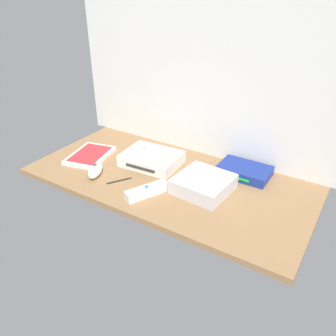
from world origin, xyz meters
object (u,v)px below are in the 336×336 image
(mini_computer, at_px, (203,184))
(network_router, at_px, (244,171))
(remote_wand, at_px, (146,191))
(game_console, at_px, (152,159))
(remote_nunchuk, at_px, (95,170))
(stylus_pen, at_px, (119,180))
(remote_classic_pad, at_px, (153,152))
(game_case, at_px, (90,155))

(mini_computer, bearing_deg, network_router, 65.31)
(network_router, bearing_deg, remote_wand, -127.58)
(game_console, distance_m, remote_nunchuk, 0.22)
(game_console, xyz_separation_m, mini_computer, (0.25, -0.06, 0.00))
(mini_computer, bearing_deg, remote_nunchuk, -162.63)
(game_console, height_order, mini_computer, mini_computer)
(remote_nunchuk, distance_m, stylus_pen, 0.10)
(remote_classic_pad, relative_size, stylus_pen, 1.75)
(game_case, xyz_separation_m, stylus_pen, (0.21, -0.08, -0.00))
(game_console, xyz_separation_m, game_case, (-0.24, -0.08, -0.01))
(remote_classic_pad, bearing_deg, game_console, 140.11)
(network_router, distance_m, remote_classic_pad, 0.34)
(mini_computer, bearing_deg, game_case, -177.51)
(mini_computer, distance_m, remote_nunchuk, 0.39)
(remote_nunchuk, height_order, stylus_pen, remote_nunchuk)
(game_case, bearing_deg, game_console, 6.67)
(game_case, height_order, remote_wand, remote_wand)
(remote_nunchuk, relative_size, remote_classic_pad, 0.69)
(mini_computer, relative_size, game_case, 0.84)
(remote_wand, relative_size, remote_classic_pad, 0.95)
(mini_computer, height_order, network_router, mini_computer)
(game_case, distance_m, stylus_pen, 0.23)
(network_router, bearing_deg, remote_classic_pad, -160.56)
(stylus_pen, bearing_deg, remote_nunchuk, -171.75)
(stylus_pen, bearing_deg, network_router, 37.58)
(remote_wand, bearing_deg, stylus_pen, -163.18)
(remote_wand, bearing_deg, remote_classic_pad, 143.16)
(remote_wand, relative_size, stylus_pen, 1.66)
(game_console, bearing_deg, remote_wand, -64.50)
(mini_computer, relative_size, remote_classic_pad, 1.15)
(remote_classic_pad, bearing_deg, game_case, -174.22)
(remote_nunchuk, bearing_deg, remote_wand, -26.39)
(remote_classic_pad, bearing_deg, remote_nunchuk, -138.84)
(game_case, bearing_deg, remote_nunchuk, -51.82)
(mini_computer, relative_size, remote_nunchuk, 1.66)
(game_console, height_order, remote_classic_pad, remote_classic_pad)
(network_router, bearing_deg, mini_computer, -114.65)
(mini_computer, relative_size, network_router, 1.01)
(game_console, relative_size, remote_wand, 1.48)
(game_console, relative_size, mini_computer, 1.21)
(network_router, relative_size, remote_wand, 1.21)
(mini_computer, xyz_separation_m, remote_nunchuk, (-0.37, -0.12, -0.01))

